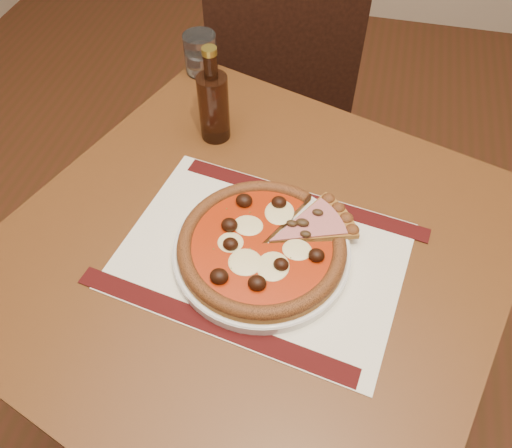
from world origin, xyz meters
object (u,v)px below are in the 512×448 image
at_px(chair_far, 277,89).
at_px(bottle, 214,104).
at_px(table, 253,277).
at_px(water_glass, 201,54).
at_px(plate, 262,252).
at_px(pizza, 262,245).

bearing_deg(chair_far, bottle, 67.71).
bearing_deg(chair_far, table, 78.72).
bearing_deg(water_glass, chair_far, 69.97).
distance_m(chair_far, water_glass, 0.45).
relative_size(table, bottle, 5.12).
height_order(table, bottle, bottle).
bearing_deg(bottle, plate, -59.49).
bearing_deg(plate, table, 134.37).
relative_size(chair_far, bottle, 4.41).
relative_size(pizza, water_glass, 3.06).
distance_m(table, pizza, 0.14).
distance_m(pizza, water_glass, 0.54).
bearing_deg(pizza, water_glass, 117.98).
xyz_separation_m(plate, water_glass, (-0.25, 0.47, 0.03)).
bearing_deg(water_glass, bottle, -65.40).
bearing_deg(water_glass, table, -62.85).
xyz_separation_m(pizza, water_glass, (-0.25, 0.47, 0.01)).
distance_m(chair_far, pizza, 0.85).
xyz_separation_m(plate, pizza, (-0.00, -0.00, 0.02)).
bearing_deg(water_glass, pizza, -62.02).
bearing_deg(table, water_glass, 117.15).
relative_size(chair_far, water_glass, 9.73).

